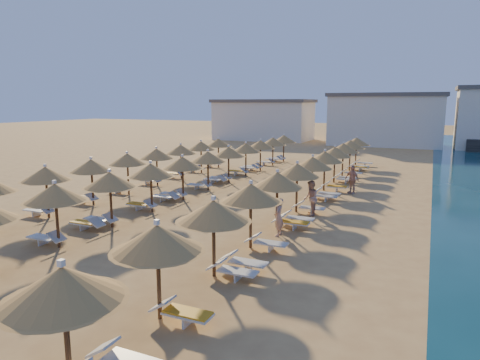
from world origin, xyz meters
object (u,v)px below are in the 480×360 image
at_px(parasol_row_east, 305,167).
at_px(beachgoer_a, 279,217).
at_px(parasol_row_west, 196,160).
at_px(beachgoer_c, 352,179).
at_px(beachgoer_b, 311,198).

bearing_deg(parasol_row_east, beachgoer_a, -85.16).
relative_size(parasol_row_west, beachgoer_c, 20.16).
height_order(parasol_row_east, parasol_row_west, same).
xyz_separation_m(parasol_row_west, beachgoer_b, (8.16, -2.10, -1.33)).
bearing_deg(beachgoer_c, beachgoer_a, -64.46).
relative_size(parasol_row_west, beachgoer_b, 20.26).
distance_m(beachgoer_b, beachgoer_c, 6.78).
bearing_deg(beachgoer_a, parasol_row_east, -179.40).
height_order(parasol_row_east, beachgoer_a, parasol_row_east).
bearing_deg(beachgoer_c, parasol_row_east, -79.56).
xyz_separation_m(beachgoer_a, beachgoer_c, (1.39, 10.70, 0.09)).
distance_m(beachgoer_b, beachgoer_a, 4.01).
relative_size(parasol_row_east, beachgoer_c, 20.16).
xyz_separation_m(parasol_row_east, beachgoer_b, (0.91, -2.10, -1.33)).
bearing_deg(beachgoer_a, beachgoer_c, 168.36).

